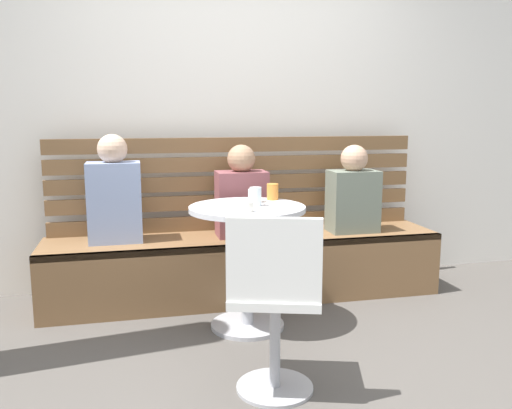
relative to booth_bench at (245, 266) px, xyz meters
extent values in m
plane|color=#514C47|center=(0.00, -1.20, -0.22)|extent=(8.00, 8.00, 0.00)
cube|color=silver|center=(0.00, 0.44, 1.23)|extent=(5.20, 0.10, 2.90)
cube|color=brown|center=(0.00, 0.00, 0.00)|extent=(2.70, 0.52, 0.44)
cube|color=brown|center=(0.00, -0.24, 0.20)|extent=(2.70, 0.04, 0.04)
cube|color=brown|center=(0.00, 0.24, 0.27)|extent=(2.65, 0.04, 0.10)
cube|color=brown|center=(0.00, 0.24, 0.42)|extent=(2.65, 0.04, 0.10)
cube|color=brown|center=(0.00, 0.24, 0.56)|extent=(2.65, 0.04, 0.10)
cube|color=brown|center=(0.00, 0.24, 0.69)|extent=(2.65, 0.04, 0.10)
cube|color=brown|center=(0.00, 0.24, 0.83)|extent=(2.65, 0.04, 0.10)
cylinder|color=#ADADB2|center=(-0.10, -0.52, -0.21)|extent=(0.44, 0.44, 0.02)
cylinder|color=#ADADB2|center=(-0.10, -0.52, 0.15)|extent=(0.07, 0.07, 0.69)
cylinder|color=silver|center=(-0.10, -0.52, 0.50)|extent=(0.68, 0.68, 0.03)
cylinder|color=#ADADB2|center=(-0.13, -1.27, -0.21)|extent=(0.36, 0.36, 0.02)
cylinder|color=#ADADB2|center=(-0.13, -1.27, 0.00)|extent=(0.05, 0.05, 0.45)
cube|color=white|center=(-0.13, -1.27, 0.25)|extent=(0.50, 0.50, 0.04)
cube|color=white|center=(-0.18, -1.44, 0.45)|extent=(0.39, 0.16, 0.36)
cube|color=#8C9EC6|center=(-0.86, 0.04, 0.48)|extent=(0.34, 0.22, 0.52)
sphere|color=#DBB293|center=(-0.86, 0.04, 0.83)|extent=(0.19, 0.19, 0.19)
cube|color=brown|center=(-0.02, 0.01, 0.44)|extent=(0.34, 0.22, 0.44)
sphere|color=#A37A5B|center=(-0.02, 0.01, 0.75)|extent=(0.19, 0.19, 0.19)
cube|color=slate|center=(0.77, -0.03, 0.44)|extent=(0.34, 0.22, 0.44)
sphere|color=tan|center=(0.77, -0.03, 0.74)|extent=(0.19, 0.19, 0.19)
cylinder|color=silver|center=(-0.13, -0.70, 0.55)|extent=(0.06, 0.06, 0.05)
cylinder|color=silver|center=(-0.02, -0.40, 0.56)|extent=(0.08, 0.08, 0.08)
cylinder|color=orange|center=(0.11, -0.33, 0.57)|extent=(0.07, 0.07, 0.10)
cylinder|color=white|center=(-0.05, -0.53, 0.57)|extent=(0.07, 0.07, 0.11)
camera|label=1|loc=(-0.74, -3.51, 1.05)|focal=37.46mm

